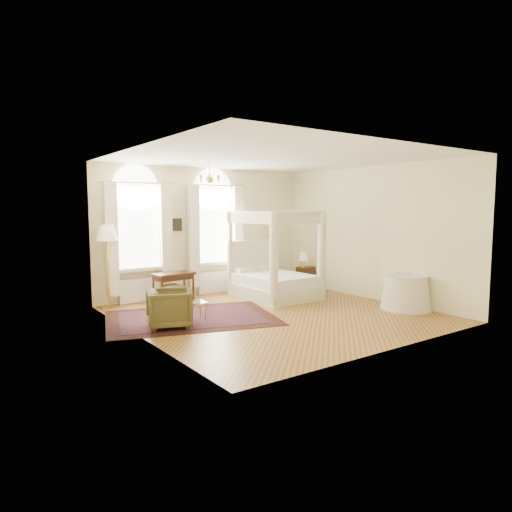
{
  "coord_description": "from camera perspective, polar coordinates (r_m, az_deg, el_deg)",
  "views": [
    {
      "loc": [
        -5.87,
        -7.56,
        2.26
      ],
      "look_at": [
        -0.23,
        0.4,
        1.24
      ],
      "focal_mm": 32.0,
      "sensor_mm": 36.0,
      "label": 1
    }
  ],
  "objects": [
    {
      "name": "laptop",
      "position": [
        11.06,
        -9.54,
        -1.95
      ],
      "size": [
        0.37,
        0.24,
        0.03
      ],
      "primitive_type": "imported",
      "rotation": [
        0.0,
        0.0,
        3.12
      ],
      "color": "black",
      "rests_on": "writing_desk"
    },
    {
      "name": "window_left",
      "position": [
        11.19,
        -14.45,
        1.84
      ],
      "size": [
        1.62,
        0.27,
        3.29
      ],
      "color": "white",
      "rests_on": "room_walls"
    },
    {
      "name": "armchair",
      "position": [
        8.85,
        -10.77,
        -6.47
      ],
      "size": [
        1.01,
        0.99,
        0.74
      ],
      "primitive_type": "imported",
      "rotation": [
        0.0,
        0.0,
        1.26
      ],
      "color": "#413B1B",
      "rests_on": "ground"
    },
    {
      "name": "chandelier",
      "position": [
        10.09,
        -5.82,
        9.63
      ],
      "size": [
        0.51,
        0.45,
        0.5
      ],
      "color": "#AD8F39",
      "rests_on": "room_walls"
    },
    {
      "name": "window_right",
      "position": [
        12.1,
        -5.12,
        2.3
      ],
      "size": [
        1.62,
        0.27,
        3.29
      ],
      "color": "white",
      "rests_on": "room_walls"
    },
    {
      "name": "oriental_rug",
      "position": [
        9.61,
        -8.07,
        -7.64
      ],
      "size": [
        3.95,
        3.31,
        0.01
      ],
      "color": "#3A140D",
      "rests_on": "ground"
    },
    {
      "name": "canopy_bed",
      "position": [
        11.54,
        2.36,
        -2.8
      ],
      "size": [
        1.69,
        2.05,
        2.19
      ],
      "color": "beige",
      "rests_on": "ground"
    },
    {
      "name": "nightstand",
      "position": [
        13.06,
        6.21,
        -2.67
      ],
      "size": [
        0.48,
        0.44,
        0.6
      ],
      "primitive_type": "cube",
      "rotation": [
        0.0,
        0.0,
        0.16
      ],
      "color": "#381F0F",
      "rests_on": "ground"
    },
    {
      "name": "stool",
      "position": [
        10.74,
        -10.46,
        -4.05
      ],
      "size": [
        0.46,
        0.46,
        0.49
      ],
      "color": "#43391D",
      "rests_on": "ground"
    },
    {
      "name": "writing_desk",
      "position": [
        11.02,
        -10.28,
        -2.63
      ],
      "size": [
        1.04,
        0.63,
        0.73
      ],
      "color": "#381F0F",
      "rests_on": "ground"
    },
    {
      "name": "book",
      "position": [
        10.89,
        17.85,
        -2.13
      ],
      "size": [
        0.27,
        0.31,
        0.02
      ],
      "primitive_type": "imported",
      "rotation": [
        0.0,
        0.0,
        0.36
      ],
      "color": "black",
      "rests_on": "side_table"
    },
    {
      "name": "side_table",
      "position": [
        10.79,
        18.26,
        -4.38
      ],
      "size": [
        1.12,
        1.12,
        0.77
      ],
      "color": "silver",
      "rests_on": "ground"
    },
    {
      "name": "nightstand_lamp",
      "position": [
        12.93,
        5.9,
        -0.19
      ],
      "size": [
        0.28,
        0.28,
        0.41
      ],
      "color": "#AD8F39",
      "rests_on": "nightstand"
    },
    {
      "name": "wall_pictures",
      "position": [
        12.1,
        -5.83,
        4.21
      ],
      "size": [
        2.54,
        0.03,
        0.39
      ],
      "color": "black",
      "rests_on": "room_walls"
    },
    {
      "name": "coffee_table",
      "position": [
        9.31,
        -8.1,
        -5.94
      ],
      "size": [
        0.62,
        0.48,
        0.39
      ],
      "color": "silver",
      "rests_on": "ground"
    },
    {
      "name": "ground",
      "position": [
        9.84,
        2.47,
        -7.31
      ],
      "size": [
        6.0,
        6.0,
        0.0
      ],
      "primitive_type": "plane",
      "color": "#A56E30",
      "rests_on": "ground"
    },
    {
      "name": "floor_lamp",
      "position": [
        10.76,
        -18.12,
        2.26
      ],
      "size": [
        0.49,
        0.49,
        1.89
      ],
      "color": "#AD8F39",
      "rests_on": "ground"
    },
    {
      "name": "room_walls",
      "position": [
        9.58,
        2.52,
        4.3
      ],
      "size": [
        6.0,
        6.0,
        6.0
      ],
      "color": "#FAECBE",
      "rests_on": "ground"
    }
  ]
}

